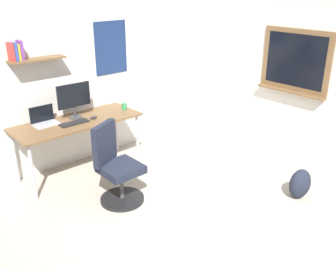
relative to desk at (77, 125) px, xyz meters
name	(u,v)px	position (x,y,z in m)	size (l,w,h in m)	color
ground_plane	(219,223)	(0.52, -2.04, -0.68)	(5.20, 5.20, 0.00)	#ADA393
wall_back	(92,68)	(0.52, 0.41, 0.62)	(5.00, 0.30, 2.60)	silver
desk	(77,125)	(0.00, 0.00, 0.00)	(1.65, 0.66, 0.75)	brown
office_chair	(116,169)	(-0.03, -0.92, -0.27)	(0.54, 0.56, 0.95)	black
laptop	(44,120)	(-0.37, 0.15, 0.12)	(0.31, 0.21, 0.23)	#ADAFB5
monitor_primary	(74,98)	(0.04, 0.11, 0.34)	(0.46, 0.17, 0.46)	#38383D
keyboard	(74,123)	(-0.08, -0.08, 0.08)	(0.37, 0.13, 0.02)	black
computer_mouse	(93,118)	(0.20, -0.08, 0.08)	(0.10, 0.06, 0.03)	#262628
coffee_mug	(124,106)	(0.73, -0.03, 0.11)	(0.08, 0.08, 0.09)	#338C4C
backpack	(300,184)	(1.65, -2.32, -0.50)	(0.32, 0.22, 0.37)	#1E2333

